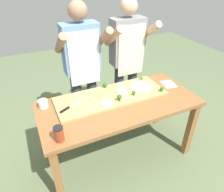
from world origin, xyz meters
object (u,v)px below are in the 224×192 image
object	(u,v)px
cheese_crumble_b	(147,94)
cook_left	(82,64)
broccoli_floret_front_right	(105,85)
sauce_jar	(59,134)
prep_table	(119,110)
pizza_slice_far_right	(107,104)
broccoli_floret_front_left	(162,89)
broccoli_floret_center_right	(142,77)
cheese_crumble_c	(76,97)
cook_right	(127,56)
broccoli_floret_front_mid	(119,97)
flour_cup	(43,104)
cheese_crumble_a	(95,103)
pizza_slice_far_left	(121,86)
pizza_whole_pesto_green	(98,96)
chefs_knife	(69,108)
pizza_slice_near_left	(122,92)
pizza_whole_cheese_artichoke	(141,87)
broccoli_floret_center_left	(134,93)
recipe_note	(169,84)

from	to	relation	value
cheese_crumble_b	cook_left	bearing A→B (deg)	129.93
broccoli_floret_front_right	sauce_jar	bearing A→B (deg)	-138.40
prep_table	sauce_jar	size ratio (longest dim) A/B	12.09
pizza_slice_far_right	broccoli_floret_front_left	world-z (taller)	broccoli_floret_front_left
broccoli_floret_center_right	broccoli_floret_front_right	bearing A→B (deg)	179.07
pizza_slice_far_right	cheese_crumble_c	distance (m)	0.35
cheese_crumble_c	cheese_crumble_b	bearing A→B (deg)	-21.08
cook_right	prep_table	bearing A→B (deg)	-124.26
broccoli_floret_front_mid	cook_left	xyz separation A→B (m)	(-0.19, 0.58, 0.16)
prep_table	flour_cup	world-z (taller)	flour_cup
broccoli_floret_front_left	broccoli_floret_front_right	bearing A→B (deg)	147.69
cheese_crumble_a	flour_cup	size ratio (longest dim) A/B	0.22
pizza_slice_far_left	cheese_crumble_c	bearing A→B (deg)	-177.95
pizza_whole_pesto_green	broccoli_floret_center_right	xyz separation A→B (m)	(0.62, 0.13, 0.02)
chefs_knife	cook_right	xyz separation A→B (m)	(0.89, 0.48, 0.20)
broccoli_floret_center_right	cheese_crumble_c	bearing A→B (deg)	-176.26
pizza_slice_far_right	cheese_crumble_b	size ratio (longest dim) A/B	5.46
cheese_crumble_b	cook_right	size ratio (longest dim) A/B	0.01
pizza_slice_near_left	pizza_slice_far_right	world-z (taller)	same
pizza_slice_far_left	broccoli_floret_front_right	size ratio (longest dim) A/B	1.21
cheese_crumble_b	cheese_crumble_c	size ratio (longest dim) A/B	0.82
cook_right	cheese_crumble_b	bearing A→B (deg)	-96.92
sauce_jar	pizza_whole_cheese_artichoke	bearing A→B (deg)	22.11
broccoli_floret_center_left	broccoli_floret_front_left	world-z (taller)	broccoli_floret_front_left
prep_table	pizza_whole_cheese_artichoke	distance (m)	0.38
chefs_knife	broccoli_floret_front_mid	distance (m)	0.51
pizza_whole_pesto_green	pizza_slice_far_left	xyz separation A→B (m)	(0.32, 0.10, -0.00)
chefs_knife	broccoli_floret_front_left	size ratio (longest dim) A/B	4.89
chefs_knife	broccoli_floret_front_left	distance (m)	1.01
pizza_whole_pesto_green	pizza_slice_far_left	world-z (taller)	pizza_whole_pesto_green
prep_table	cheese_crumble_b	distance (m)	0.34
cheese_crumble_c	flour_cup	xyz separation A→B (m)	(-0.33, 0.01, -0.00)
pizza_slice_near_left	broccoli_floret_front_left	world-z (taller)	broccoli_floret_front_left
prep_table	pizza_whole_pesto_green	bearing A→B (deg)	138.51
prep_table	broccoli_floret_center_right	xyz separation A→B (m)	(0.44, 0.29, 0.16)
chefs_knife	cheese_crumble_c	world-z (taller)	cheese_crumble_c
pizza_slice_far_right	broccoli_floret_center_left	bearing A→B (deg)	5.61
pizza_whole_pesto_green	pizza_slice_far_right	world-z (taller)	pizza_whole_pesto_green
pizza_slice_far_right	broccoli_floret_center_right	world-z (taller)	broccoli_floret_center_right
broccoli_floret_center_right	cheese_crumble_c	xyz separation A→B (m)	(-0.83, -0.05, -0.02)
prep_table	flour_cup	distance (m)	0.77
broccoli_floret_center_left	cheese_crumble_c	size ratio (longest dim) A/B	2.48
broccoli_floret_front_mid	broccoli_floret_center_left	distance (m)	0.19
pizza_whole_pesto_green	pizza_slice_near_left	world-z (taller)	pizza_whole_pesto_green
broccoli_floret_front_left	sauce_jar	size ratio (longest dim) A/B	0.40
pizza_slice_far_right	cook_right	size ratio (longest dim) A/B	0.06
cook_right	flour_cup	bearing A→B (deg)	-163.60
recipe_note	chefs_knife	bearing A→B (deg)	-179.59
pizza_slice_far_right	sauce_jar	xyz separation A→B (m)	(-0.53, -0.27, 0.04)
chefs_knife	pizza_whole_cheese_artichoke	bearing A→B (deg)	3.25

